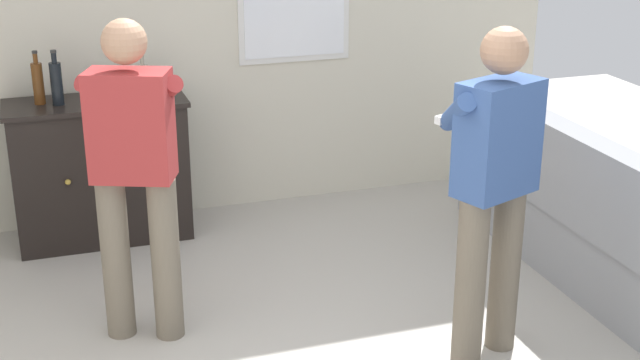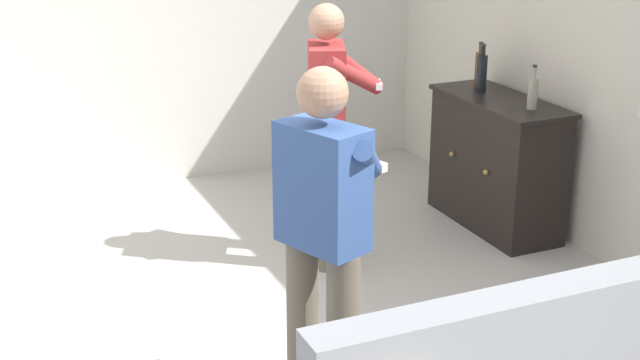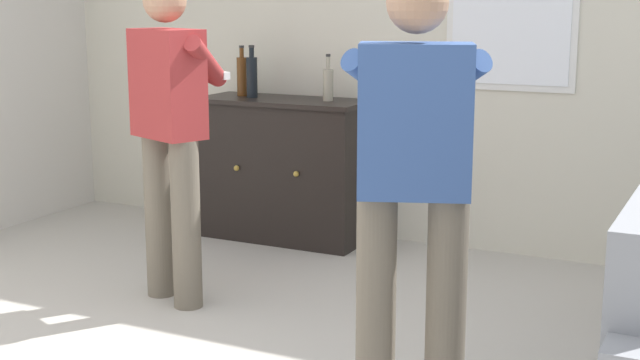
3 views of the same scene
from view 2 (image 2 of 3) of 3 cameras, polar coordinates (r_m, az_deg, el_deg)
The scene contains 9 objects.
ground at distance 5.06m, azimuth -6.47°, elevation -9.69°, with size 10.40×10.40×0.00m, color #B2ADA3.
wall_back_with_window at distance 5.86m, azimuth 18.88°, elevation 8.07°, with size 5.20×0.15×2.80m.
wall_side_left at distance 7.10m, azimuth -13.53°, elevation 10.41°, with size 0.12×5.20×2.80m, color silver.
sideboard_cabinet at distance 6.43m, azimuth 11.22°, elevation 1.11°, with size 1.13×0.49×0.94m.
bottle_wine_green at distance 6.55m, azimuth 10.18°, elevation 7.00°, with size 0.07×0.07×0.33m.
bottle_liquor_amber at distance 6.43m, azimuth 10.32°, elevation 6.80°, with size 0.07×0.07×0.34m.
bottle_spirits_clear at distance 6.04m, azimuth 13.46°, elevation 5.46°, with size 0.07×0.07×0.30m.
person_standing_left at distance 5.58m, azimuth 0.52°, elevation 3.69°, with size 0.52×0.52×1.68m.
person_standing_right at distance 3.92m, azimuth 0.27°, elevation -3.38°, with size 0.52×0.52×1.68m.
Camera 2 is at (4.24, -1.25, 2.46)m, focal length 50.00 mm.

